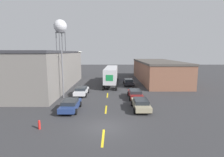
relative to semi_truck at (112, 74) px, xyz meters
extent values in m
plane|color=#333335|center=(-0.64, -22.08, -2.27)|extent=(160.00, 160.00, 0.00)
cube|color=yellow|center=(-0.64, -23.99, -2.27)|extent=(0.20, 3.03, 0.01)
cube|color=yellow|center=(-0.64, -16.88, -2.27)|extent=(0.20, 3.03, 0.01)
cube|color=yellow|center=(-0.64, -9.77, -2.27)|extent=(0.20, 3.03, 0.01)
cube|color=slate|center=(-13.42, -3.84, 1.14)|extent=(10.81, 24.09, 6.82)
cube|color=#333338|center=(-13.42, -3.84, 4.75)|extent=(11.01, 24.29, 0.40)
cube|color=brown|center=(10.97, 4.04, -0.03)|extent=(8.44, 22.38, 4.48)
cube|color=#4C4742|center=(10.97, 4.04, 2.41)|extent=(8.64, 22.58, 0.40)
cube|color=navy|center=(0.31, 6.04, -0.48)|extent=(2.37, 2.76, 2.62)
cube|color=silver|center=(-0.06, -1.28, 0.15)|extent=(2.93, 11.51, 2.73)
cube|color=#198442|center=(-0.35, -6.99, 0.15)|extent=(1.30, 0.10, 1.09)
cylinder|color=black|center=(1.50, 6.31, -1.79)|extent=(0.33, 0.97, 0.96)
cylinder|color=black|center=(-0.86, 6.43, -1.79)|extent=(0.33, 0.97, 0.96)
cylinder|color=black|center=(1.45, 5.25, -1.79)|extent=(0.33, 0.97, 0.96)
cylinder|color=black|center=(-0.91, 5.37, -1.79)|extent=(0.33, 0.97, 0.96)
cylinder|color=black|center=(0.94, -4.84, -1.79)|extent=(0.33, 0.97, 0.96)
cylinder|color=black|center=(-1.42, -4.72, -1.79)|extent=(0.33, 0.97, 0.96)
cylinder|color=black|center=(0.87, -6.23, -1.79)|extent=(0.33, 0.97, 0.96)
cylinder|color=black|center=(-1.49, -6.12, -1.79)|extent=(0.33, 0.97, 0.96)
cube|color=navy|center=(-4.90, -17.21, -1.64)|extent=(1.83, 4.65, 0.56)
cube|color=#23282D|center=(-4.90, -17.34, -1.14)|extent=(1.61, 2.42, 0.43)
cylinder|color=black|center=(-3.98, -15.76, -1.93)|extent=(0.22, 0.69, 0.69)
cylinder|color=black|center=(-5.82, -15.76, -1.93)|extent=(0.22, 0.69, 0.69)
cylinder|color=black|center=(-3.98, -18.65, -1.93)|extent=(0.22, 0.69, 0.69)
cylinder|color=black|center=(-5.82, -18.65, -1.93)|extent=(0.22, 0.69, 0.69)
cube|color=maroon|center=(3.63, -11.67, -1.64)|extent=(1.83, 4.65, 0.56)
cube|color=#23282D|center=(3.63, -11.81, -1.14)|extent=(1.61, 2.42, 0.43)
cylinder|color=black|center=(4.55, -10.23, -1.93)|extent=(0.22, 0.69, 0.69)
cylinder|color=black|center=(2.71, -10.23, -1.93)|extent=(0.22, 0.69, 0.69)
cylinder|color=black|center=(4.55, -13.11, -1.93)|extent=(0.22, 0.69, 0.69)
cylinder|color=black|center=(2.71, -13.11, -1.93)|extent=(0.22, 0.69, 0.69)
cube|color=black|center=(3.63, -1.01, -1.64)|extent=(1.83, 4.65, 0.56)
cube|color=#23282D|center=(3.63, -1.15, -1.14)|extent=(1.61, 2.42, 0.43)
cylinder|color=black|center=(4.55, 0.43, -1.93)|extent=(0.22, 0.69, 0.69)
cylinder|color=black|center=(2.71, 0.43, -1.93)|extent=(0.22, 0.69, 0.69)
cylinder|color=black|center=(4.55, -2.45, -1.93)|extent=(0.22, 0.69, 0.69)
cylinder|color=black|center=(2.71, -2.45, -1.93)|extent=(0.22, 0.69, 0.69)
cube|color=silver|center=(-4.90, -9.58, -1.64)|extent=(1.83, 4.65, 0.56)
cube|color=#23282D|center=(-4.90, -9.72, -1.14)|extent=(1.61, 2.42, 0.43)
cylinder|color=black|center=(-3.98, -8.14, -1.93)|extent=(0.22, 0.69, 0.69)
cylinder|color=black|center=(-5.82, -8.14, -1.93)|extent=(0.22, 0.69, 0.69)
cylinder|color=black|center=(-3.98, -11.03, -1.93)|extent=(0.22, 0.69, 0.69)
cylinder|color=black|center=(-5.82, -11.03, -1.93)|extent=(0.22, 0.69, 0.69)
cube|color=tan|center=(3.63, -16.88, -1.64)|extent=(1.83, 4.65, 0.56)
cube|color=#23282D|center=(3.63, -17.02, -1.14)|extent=(1.61, 2.42, 0.43)
cylinder|color=black|center=(4.55, -15.44, -1.93)|extent=(0.22, 0.69, 0.69)
cylinder|color=black|center=(2.71, -15.44, -1.93)|extent=(0.22, 0.69, 0.69)
cylinder|color=black|center=(4.55, -18.32, -1.93)|extent=(0.22, 0.69, 0.69)
cylinder|color=black|center=(2.71, -18.32, -1.93)|extent=(0.22, 0.69, 0.69)
cylinder|color=#47474C|center=(-18.90, 34.90, 5.20)|extent=(0.28, 0.28, 14.94)
cylinder|color=#47474C|center=(-20.73, 36.74, 5.20)|extent=(0.28, 0.28, 14.94)
cylinder|color=#47474C|center=(-22.57, 34.90, 5.20)|extent=(0.28, 0.28, 14.94)
cylinder|color=#47474C|center=(-20.73, 33.07, 5.20)|extent=(0.28, 0.28, 14.94)
cylinder|color=#4C4C51|center=(-20.73, 34.90, 12.47)|extent=(3.95, 3.95, 0.30)
sphere|color=silver|center=(-20.73, 34.90, 14.90)|extent=(5.24, 5.24, 5.24)
cylinder|color=slate|center=(-7.36, -11.37, 1.36)|extent=(0.20, 0.20, 7.26)
cylinder|color=slate|center=(-6.02, -11.37, 4.84)|extent=(2.69, 0.11, 0.11)
ellipsoid|color=silver|center=(-4.67, -11.37, 4.74)|extent=(0.56, 0.32, 0.22)
cylinder|color=red|center=(-6.56, -22.37, -1.92)|extent=(0.22, 0.22, 0.70)
sphere|color=red|center=(-6.56, -22.37, -1.51)|extent=(0.20, 0.20, 0.20)
camera|label=1|loc=(0.11, -37.52, 4.78)|focal=28.00mm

